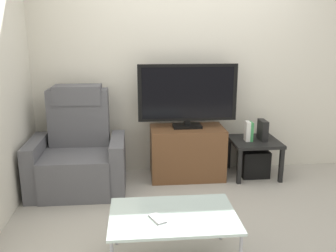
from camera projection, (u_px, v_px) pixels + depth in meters
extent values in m
plane|color=#9E998E|center=(211.00, 210.00, 3.48)|extent=(6.40, 6.40, 0.00)
cube|color=beige|center=(195.00, 61.00, 4.24)|extent=(6.40, 0.06, 2.60)
cube|color=brown|center=(187.00, 152.00, 4.20)|extent=(0.83, 0.47, 0.59)
cube|color=black|center=(190.00, 149.00, 3.96)|extent=(0.76, 0.02, 0.02)
cube|color=black|center=(189.00, 144.00, 4.00)|extent=(0.34, 0.11, 0.04)
cube|color=black|center=(187.00, 126.00, 4.15)|extent=(0.32, 0.20, 0.03)
cube|color=black|center=(187.00, 123.00, 4.14)|extent=(0.06, 0.04, 0.05)
cube|color=black|center=(188.00, 93.00, 4.05)|extent=(1.10, 0.05, 0.63)
cube|color=black|center=(188.00, 93.00, 4.02)|extent=(1.01, 0.01, 0.57)
cube|color=#515156|center=(78.00, 171.00, 3.86)|extent=(0.70, 0.72, 0.42)
cube|color=#515156|center=(79.00, 118.00, 3.99)|extent=(0.64, 0.20, 0.62)
cube|color=#515156|center=(78.00, 95.00, 3.95)|extent=(0.50, 0.26, 0.20)
cube|color=#515156|center=(37.00, 167.00, 3.81)|extent=(0.14, 0.68, 0.56)
cube|color=#515156|center=(118.00, 164.00, 3.88)|extent=(0.14, 0.68, 0.56)
cube|color=black|center=(255.00, 141.00, 4.23)|extent=(0.54, 0.54, 0.04)
cube|color=black|center=(239.00, 167.00, 4.03)|extent=(0.04, 0.04, 0.39)
cube|color=black|center=(281.00, 166.00, 4.07)|extent=(0.04, 0.04, 0.39)
cube|color=black|center=(228.00, 153.00, 4.49)|extent=(0.04, 0.04, 0.39)
cube|color=black|center=(266.00, 152.00, 4.53)|extent=(0.04, 0.04, 0.39)
cube|color=black|center=(253.00, 162.00, 4.29)|extent=(0.31, 0.31, 0.31)
cube|color=white|center=(247.00, 131.00, 4.16)|extent=(0.05, 0.10, 0.23)
cube|color=#388C4C|center=(251.00, 131.00, 4.17)|extent=(0.03, 0.12, 0.22)
cube|color=black|center=(263.00, 130.00, 4.21)|extent=(0.07, 0.20, 0.23)
cube|color=#B2C6C1|center=(173.00, 216.00, 2.60)|extent=(0.90, 0.60, 0.02)
cylinder|color=gray|center=(116.00, 223.00, 2.88)|extent=(0.02, 0.02, 0.37)
cylinder|color=gray|center=(221.00, 219.00, 2.95)|extent=(0.02, 0.02, 0.37)
cube|color=#B7B7BC|center=(158.00, 219.00, 2.53)|extent=(0.13, 0.17, 0.01)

